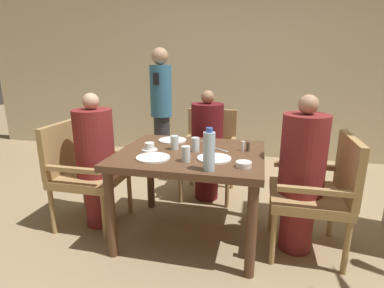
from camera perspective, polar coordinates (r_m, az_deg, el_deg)
The scene contains 23 objects.
ground_plane at distance 2.61m, azimuth -0.24°, elevation -16.78°, with size 16.00×16.00×0.00m, color #9E8460.
wall_back at distance 4.54m, azimuth 6.81°, elevation 15.39°, with size 8.00×0.06×2.80m.
dining_table at distance 2.34m, azimuth -0.25°, elevation -3.79°, with size 1.11×0.92×0.72m.
chair_left_side at distance 2.75m, azimuth -20.19°, elevation -4.40°, with size 0.54×0.54×0.90m.
diner_in_left_chair at distance 2.65m, azimuth -17.84°, elevation -2.87°, with size 0.32×0.32×1.15m.
chair_far_side at distance 3.19m, azimuth 3.32°, elevation -0.80°, with size 0.54×0.54×0.90m.
diner_in_far_chair at distance 3.04m, azimuth 2.89°, elevation -0.14°, with size 0.32×0.32×1.13m.
chair_right_side at distance 2.37m, azimuth 23.23°, elevation -7.90°, with size 0.54×0.54×0.90m.
diner_in_right_chair at distance 2.31m, azimuth 20.09°, elevation -5.41°, with size 0.32×0.32×1.18m.
standing_host at distance 3.78m, azimuth -5.86°, elevation 6.89°, with size 0.27×0.30×1.56m.
plate_main_left at distance 2.14m, azimuth 4.24°, elevation -2.73°, with size 0.24×0.24×0.01m.
plate_main_right at distance 2.64m, azimuth -3.75°, elevation 0.74°, with size 0.24×0.24×0.01m.
plate_dessert_center at distance 2.17m, azimuth -7.42°, elevation -2.58°, with size 0.24×0.24×0.01m.
teacup_with_saucer at distance 2.37m, azimuth -8.08°, elevation -0.58°, with size 0.13×0.13×0.06m.
bowl_small at distance 2.01m, azimuth 9.81°, elevation -3.84°, with size 0.11×0.11×0.04m.
water_bottle at distance 1.88m, azimuth 3.28°, elevation -1.33°, with size 0.08×0.08×0.28m.
glass_tall_near at distance 2.31m, azimuth 0.65°, elevation -0.10°, with size 0.06×0.06×0.11m.
glass_tall_mid at distance 2.07m, azimuth -1.20°, elevation -1.89°, with size 0.06×0.06×0.11m.
glass_tall_far at distance 2.37m, azimuth -3.36°, elevation 0.26°, with size 0.06×0.06×0.11m.
salt_shaker at distance 2.36m, azimuth 9.66°, elevation -0.37°, with size 0.03×0.03×0.08m.
pepper_shaker at distance 2.36m, azimuth 10.60°, elevation -0.47°, with size 0.03×0.03×0.07m.
fork_beside_plate at distance 2.59m, azimuth 2.76°, elevation 0.38°, with size 0.18×0.11×0.00m.
knife_beside_plate at distance 2.38m, azimuth 5.15°, elevation -0.99°, with size 0.18×0.13×0.00m.
Camera 1 is at (0.51, -2.15, 1.39)m, focal length 28.00 mm.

